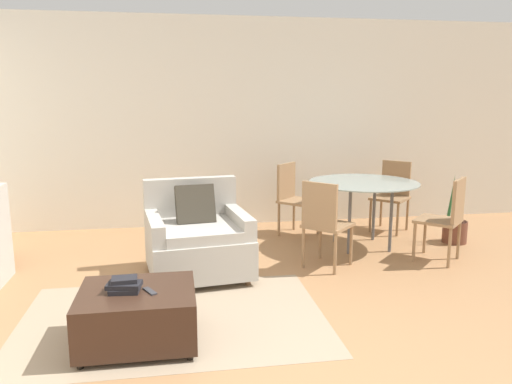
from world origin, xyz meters
TOP-DOWN VIEW (x-y plane):
  - ground_plane at (0.00, 0.00)m, footprint 20.00×20.00m
  - wall_back at (0.00, 3.85)m, footprint 12.00×0.06m
  - area_rug at (-0.48, 0.89)m, footprint 2.37×1.63m
  - armchair at (-0.24, 1.88)m, footprint 1.05×1.04m
  - ottoman at (-0.72, 0.54)m, footprint 0.80×0.69m
  - book_stack at (-0.80, 0.53)m, footprint 0.25×0.18m
  - tv_remote_primary at (-0.63, 0.50)m, footprint 0.11×0.15m
  - dining_table at (1.69, 2.51)m, footprint 1.24×1.24m
  - dining_chair_near_left at (1.02, 1.84)m, footprint 0.59×0.59m
  - dining_chair_near_right at (2.35, 1.84)m, footprint 0.59×0.59m
  - dining_chair_far_left at (1.02, 3.18)m, footprint 0.59×0.59m
  - dining_chair_far_right at (2.35, 3.18)m, footprint 0.59×0.59m
  - potted_plant_small at (2.85, 2.49)m, footprint 0.28×0.28m

SIDE VIEW (x-z plane):
  - ground_plane at x=0.00m, z-range 0.00..0.00m
  - area_rug at x=-0.48m, z-range 0.00..0.01m
  - potted_plant_small at x=2.85m, z-range -0.23..0.59m
  - ottoman at x=-0.72m, z-range 0.02..0.41m
  - armchair at x=-0.24m, z-range -0.10..0.81m
  - tv_remote_primary at x=-0.63m, z-range 0.39..0.40m
  - book_stack at x=-0.80m, z-range 0.39..0.49m
  - dining_chair_near_left at x=1.02m, z-range 0.07..0.97m
  - dining_chair_near_right at x=2.35m, z-range 0.07..0.97m
  - dining_chair_far_left at x=1.02m, z-range 0.07..0.97m
  - dining_chair_far_right at x=2.35m, z-range 0.07..0.97m
  - dining_table at x=1.69m, z-range 0.31..1.08m
  - wall_back at x=0.00m, z-range 0.00..2.75m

